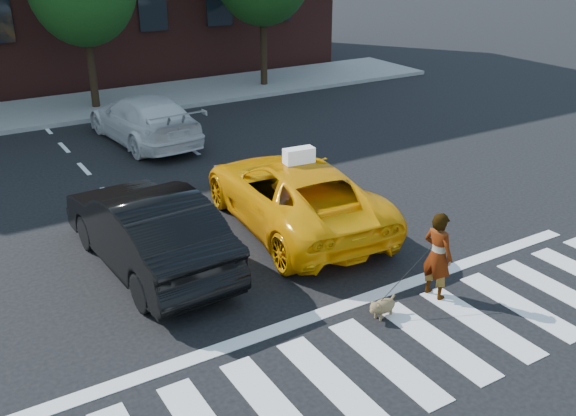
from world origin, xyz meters
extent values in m
plane|color=black|center=(0.00, 0.00, 0.00)|extent=(120.00, 120.00, 0.00)
cube|color=silver|center=(0.00, 0.00, 0.01)|extent=(13.00, 2.40, 0.01)
cube|color=silver|center=(0.00, 1.60, 0.01)|extent=(12.00, 0.30, 0.01)
cube|color=slate|center=(0.00, 17.50, 0.07)|extent=(30.00, 4.00, 0.15)
cylinder|color=black|center=(0.50, 17.00, 1.77)|extent=(0.28, 0.28, 3.55)
cylinder|color=black|center=(7.50, 17.00, 1.93)|extent=(0.28, 0.28, 3.85)
imported|color=#F4A105|center=(1.40, 4.93, 0.76)|extent=(3.05, 5.69, 1.52)
imported|color=black|center=(-2.00, 4.78, 0.80)|extent=(1.97, 4.95, 1.60)
imported|color=silver|center=(0.71, 12.47, 0.73)|extent=(2.39, 5.14, 1.45)
imported|color=#999999|center=(1.95, 1.05, 0.81)|extent=(0.46, 0.64, 1.62)
ellipsoid|color=#95754B|center=(0.74, 1.00, 0.20)|extent=(0.49, 0.32, 0.25)
sphere|color=#95754B|center=(0.53, 0.96, 0.27)|extent=(0.22, 0.22, 0.19)
sphere|color=#95754B|center=(0.45, 0.94, 0.23)|extent=(0.10, 0.10, 0.09)
cylinder|color=#95754B|center=(0.96, 1.04, 0.27)|extent=(0.14, 0.07, 0.11)
sphere|color=#95754B|center=(0.51, 1.02, 0.32)|extent=(0.08, 0.08, 0.07)
sphere|color=#95754B|center=(0.54, 0.90, 0.32)|extent=(0.08, 0.08, 0.07)
cylinder|color=#95754B|center=(0.62, 0.92, 0.06)|extent=(0.06, 0.06, 0.12)
cylinder|color=#95754B|center=(0.60, 1.03, 0.06)|extent=(0.06, 0.06, 0.12)
cylinder|color=#95754B|center=(0.88, 0.97, 0.06)|extent=(0.06, 0.06, 0.12)
cylinder|color=#95754B|center=(0.86, 1.08, 0.06)|extent=(0.06, 0.06, 0.12)
cube|color=white|center=(1.40, 4.73, 1.68)|extent=(0.67, 0.34, 0.32)
camera|label=1|loc=(-5.49, -6.05, 6.05)|focal=40.00mm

